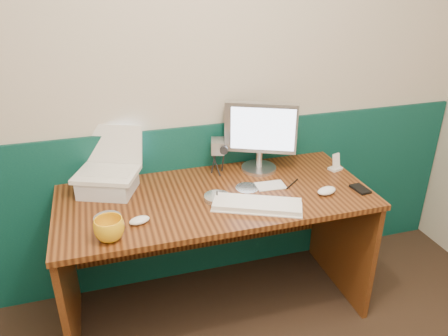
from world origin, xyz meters
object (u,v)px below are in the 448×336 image
object	(u,v)px
monitor	(260,137)
mug	(109,229)
desk	(216,254)
camcorder	(218,157)
keyboard	(257,205)
laptop	(104,153)

from	to	relation	value
monitor	mug	size ratio (longest dim) A/B	3.05
mug	desk	bearing A→B (deg)	25.15
monitor	camcorder	distance (m)	0.26
desk	mug	xyz separation A→B (m)	(-0.54, -0.25, 0.43)
monitor	camcorder	size ratio (longest dim) A/B	1.93
desk	keyboard	world-z (taller)	keyboard
desk	laptop	world-z (taller)	laptop
mug	keyboard	bearing A→B (deg)	5.97
desk	mug	distance (m)	0.74
laptop	monitor	size ratio (longest dim) A/B	0.77
keyboard	mug	distance (m)	0.71
mug	laptop	bearing A→B (deg)	87.72
laptop	camcorder	xyz separation A→B (m)	(0.60, 0.05, -0.12)
mug	camcorder	bearing A→B (deg)	38.36
mug	monitor	bearing A→B (deg)	28.81
laptop	camcorder	world-z (taller)	laptop
desk	monitor	bearing A→B (deg)	34.49
keyboard	mug	bearing A→B (deg)	-149.22
keyboard	camcorder	world-z (taller)	camcorder
desk	monitor	world-z (taller)	monitor
laptop	mug	bearing A→B (deg)	-69.39
laptop	mug	distance (m)	0.47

